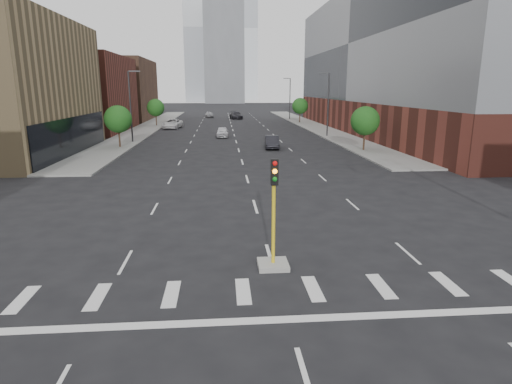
{
  "coord_description": "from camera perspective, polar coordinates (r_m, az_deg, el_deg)",
  "views": [
    {
      "loc": [
        -1.96,
        -6.79,
        6.97
      ],
      "look_at": [
        -0.48,
        11.46,
        2.5
      ],
      "focal_mm": 30.0,
      "sensor_mm": 36.0,
      "label": 1
    }
  ],
  "objects": [
    {
      "name": "sidewalk_left_far",
      "position": [
        82.12,
        -13.91,
        8.51
      ],
      "size": [
        5.0,
        92.0,
        0.15
      ],
      "primitive_type": "cube",
      "color": "gray",
      "rests_on": "ground"
    },
    {
      "name": "sidewalk_right_far",
      "position": [
        82.84,
        7.28,
        8.84
      ],
      "size": [
        5.0,
        92.0,
        0.15
      ],
      "primitive_type": "cube",
      "color": "gray",
      "rests_on": "ground"
    },
    {
      "name": "building_left_far_a",
      "position": [
        77.14,
        -24.52,
        11.81
      ],
      "size": [
        20.0,
        22.0,
        12.0
      ],
      "primitive_type": "cube",
      "color": "brown",
      "rests_on": "ground"
    },
    {
      "name": "building_left_far_b",
      "position": [
        102.03,
        -19.63,
        12.69
      ],
      "size": [
        20.0,
        24.0,
        13.0
      ],
      "primitive_type": "cube",
      "color": "brown",
      "rests_on": "ground"
    },
    {
      "name": "building_right_main",
      "position": [
        73.94,
        21.42,
        15.95
      ],
      "size": [
        24.0,
        70.0,
        22.0
      ],
      "color": "brown",
      "rests_on": "ground"
    },
    {
      "name": "tower_left",
      "position": [
        228.59,
        -6.54,
        20.69
      ],
      "size": [
        22.0,
        22.0,
        70.0
      ],
      "primitive_type": "cube",
      "color": "#B2B7BC",
      "rests_on": "ground"
    },
    {
      "name": "tower_right",
      "position": [
        269.09,
        -2.2,
        20.77
      ],
      "size": [
        20.0,
        20.0,
        80.0
      ],
      "primitive_type": "cube",
      "color": "#B2B7BC",
      "rests_on": "ground"
    },
    {
      "name": "tower_mid",
      "position": [
        207.34,
        -4.29,
        17.85
      ],
      "size": [
        18.0,
        18.0,
        44.0
      ],
      "primitive_type": "cube",
      "color": "slate",
      "rests_on": "ground"
    },
    {
      "name": "median_traffic_signal",
      "position": [
        16.97,
        2.32,
        -6.98
      ],
      "size": [
        1.2,
        1.2,
        4.4
      ],
      "color": "#999993",
      "rests_on": "ground"
    },
    {
      "name": "streetlight_right_a",
      "position": [
        63.7,
        9.53,
        11.78
      ],
      "size": [
        1.6,
        0.22,
        9.07
      ],
      "color": "#2D2D30",
      "rests_on": "ground"
    },
    {
      "name": "streetlight_right_b",
      "position": [
        98.02,
        4.49,
        12.54
      ],
      "size": [
        1.6,
        0.22,
        9.07
      ],
      "color": "#2D2D30",
      "rests_on": "ground"
    },
    {
      "name": "streetlight_left",
      "position": [
        57.96,
        -16.35,
        11.25
      ],
      "size": [
        1.6,
        0.22,
        9.07
      ],
      "color": "#2D2D30",
      "rests_on": "ground"
    },
    {
      "name": "tree_left_near",
      "position": [
        53.29,
        -17.92,
        9.23
      ],
      "size": [
        3.2,
        3.2,
        4.85
      ],
      "color": "#382619",
      "rests_on": "ground"
    },
    {
      "name": "tree_left_far",
      "position": [
        82.74,
        -13.24,
        10.89
      ],
      "size": [
        3.2,
        3.2,
        4.85
      ],
      "color": "#382619",
      "rests_on": "ground"
    },
    {
      "name": "tree_right_near",
      "position": [
        49.56,
        14.35,
        9.17
      ],
      "size": [
        3.2,
        3.2,
        4.85
      ],
      "color": "#382619",
      "rests_on": "ground"
    },
    {
      "name": "tree_right_far",
      "position": [
        88.32,
        5.9,
        11.34
      ],
      "size": [
        3.2,
        3.2,
        4.85
      ],
      "color": "#382619",
      "rests_on": "ground"
    },
    {
      "name": "car_near_left",
      "position": [
        62.69,
        -4.51,
        7.99
      ],
      "size": [
        1.84,
        4.41,
        1.49
      ],
      "primitive_type": "imported",
      "rotation": [
        0.0,
        0.0,
        -0.02
      ],
      "color": "silver",
      "rests_on": "ground"
    },
    {
      "name": "car_mid_right",
      "position": [
        50.75,
        2.13,
        6.67
      ],
      "size": [
        1.89,
        4.61,
        1.49
      ],
      "primitive_type": "imported",
      "rotation": [
        0.0,
        0.0,
        -0.07
      ],
      "color": "black",
      "rests_on": "ground"
    },
    {
      "name": "car_far_left",
      "position": [
        77.46,
        -11.09,
        8.93
      ],
      "size": [
        3.57,
        6.29,
        1.66
      ],
      "primitive_type": "imported",
      "rotation": [
        0.0,
        0.0,
        -0.14
      ],
      "color": "silver",
      "rests_on": "ground"
    },
    {
      "name": "car_deep_right",
      "position": [
        99.53,
        -2.68,
        10.18
      ],
      "size": [
        3.2,
        6.05,
        1.67
      ],
      "primitive_type": "imported",
      "rotation": [
        0.0,
        0.0,
        0.15
      ],
      "color": "#222228",
      "rests_on": "ground"
    },
    {
      "name": "car_distant",
      "position": [
        105.1,
        -6.26,
        10.25
      ],
      "size": [
        2.33,
        4.55,
        1.48
      ],
      "primitive_type": "imported",
      "rotation": [
        0.0,
        0.0,
        0.14
      ],
      "color": "#A5A6A9",
      "rests_on": "ground"
    }
  ]
}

